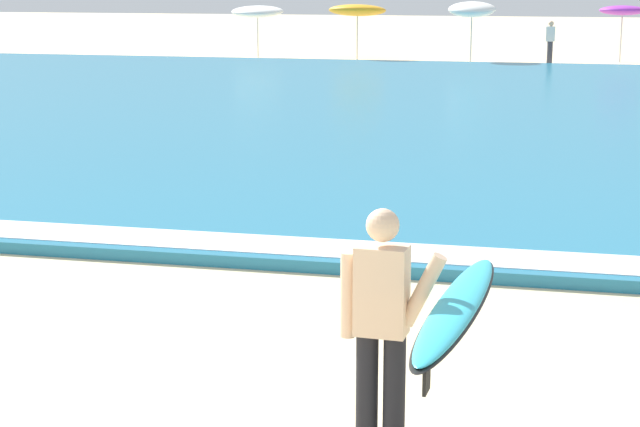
{
  "coord_description": "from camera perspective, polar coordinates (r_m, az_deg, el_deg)",
  "views": [
    {
      "loc": [
        3.29,
        -6.33,
        3.2
      ],
      "look_at": [
        1.16,
        2.78,
        1.1
      ],
      "focal_mm": 59.76,
      "sensor_mm": 36.0,
      "label": 1
    }
  ],
  "objects": [
    {
      "name": "sea",
      "position": [
        25.34,
        5.6,
        5.5
      ],
      "size": [
        120.0,
        28.0,
        0.14
      ],
      "primitive_type": "cube",
      "color": "teal",
      "rests_on": "ground"
    },
    {
      "name": "surf_foam",
      "position": [
        12.37,
        -2.71,
        -1.66
      ],
      "size": [
        120.0,
        0.82,
        0.01
      ],
      "primitive_type": "cube",
      "color": "white",
      "rests_on": "sea"
    },
    {
      "name": "beach_umbrella_0",
      "position": [
        42.7,
        -3.37,
        10.75
      ],
      "size": [
        2.05,
        2.07,
        2.06
      ],
      "color": "beige",
      "rests_on": "ground"
    },
    {
      "name": "beach_umbrella_3",
      "position": [
        41.75,
        15.9,
        10.42
      ],
      "size": [
        1.7,
        1.72,
        2.13
      ],
      "color": "beige",
      "rests_on": "ground"
    },
    {
      "name": "beachgoer_near_row_left",
      "position": [
        40.03,
        12.23,
        9.0
      ],
      "size": [
        0.32,
        0.2,
        1.58
      ],
      "color": "#383842",
      "rests_on": "ground"
    },
    {
      "name": "beach_umbrella_1",
      "position": [
        41.38,
        2.02,
        10.82
      ],
      "size": [
        2.19,
        2.22,
        2.18
      ],
      "color": "beige",
      "rests_on": "ground"
    },
    {
      "name": "beach_umbrella_2",
      "position": [
        39.87,
        8.14,
        10.76
      ],
      "size": [
        1.73,
        1.77,
        2.32
      ],
      "color": "beige",
      "rests_on": "ground"
    },
    {
      "name": "surfer_with_board",
      "position": [
        7.0,
        5.3,
        -5.44
      ],
      "size": [
        1.01,
        2.8,
        1.73
      ],
      "color": "black",
      "rests_on": "ground"
    }
  ]
}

